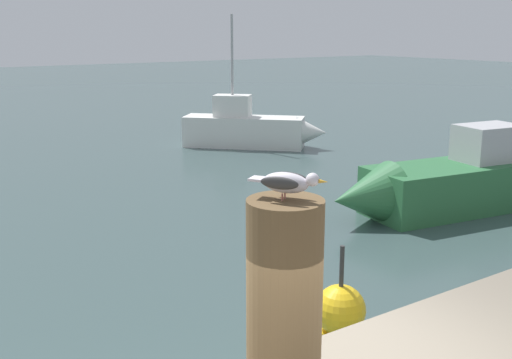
{
  "coord_description": "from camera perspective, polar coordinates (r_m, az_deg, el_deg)",
  "views": [
    {
      "loc": [
        -1.99,
        -2.73,
        3.57
      ],
      "look_at": [
        -0.27,
        -0.21,
        2.83
      ],
      "focal_mm": 43.53,
      "sensor_mm": 36.0,
      "label": 1
    }
  ],
  "objects": [
    {
      "name": "boat_green",
      "position": [
        12.94,
        17.33,
        -0.37
      ],
      "size": [
        5.66,
        2.15,
        1.79
      ],
      "color": "#2D6B3D",
      "rests_on": "ground_plane"
    },
    {
      "name": "channel_buoy",
      "position": [
        7.02,
        7.72,
        -12.6
      ],
      "size": [
        0.56,
        0.56,
        1.33
      ],
      "color": "yellow",
      "rests_on": "ground_plane"
    },
    {
      "name": "mooring_post",
      "position": [
        3.15,
        2.61,
        -11.6
      ],
      "size": [
        0.38,
        0.38,
        1.1
      ],
      "primitive_type": "cylinder",
      "color": "brown",
      "rests_on": "harbor_quay"
    },
    {
      "name": "boat_white",
      "position": [
        19.13,
        -0.24,
        4.67
      ],
      "size": [
        3.79,
        3.77,
        3.99
      ],
      "color": "silver",
      "rests_on": "ground_plane"
    },
    {
      "name": "seagull",
      "position": [
        2.93,
        2.87,
        -0.21
      ],
      "size": [
        0.25,
        0.36,
        0.14
      ],
      "color": "#C66D60",
      "rests_on": "mooring_post"
    }
  ]
}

